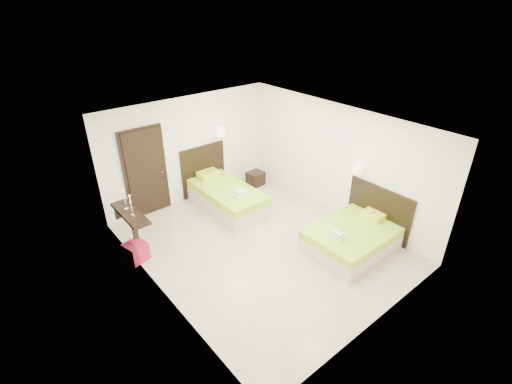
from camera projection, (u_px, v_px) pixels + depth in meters
floor at (261, 244)px, 7.82m from camera, size 5.50×5.50×0.00m
bed_single at (225, 195)px, 9.07m from camera, size 1.26×2.10×1.74m
bed_double at (354, 236)px, 7.64m from camera, size 1.79×1.52×1.48m
nightstand at (256, 178)px, 10.16m from camera, size 0.45×0.41×0.37m
ottoman at (136, 252)px, 7.30m from camera, size 0.45×0.45×0.38m
door at (146, 173)px, 8.48m from camera, size 1.02×0.15×2.14m
console_shelf at (130, 214)px, 7.35m from camera, size 0.35×1.20×0.78m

